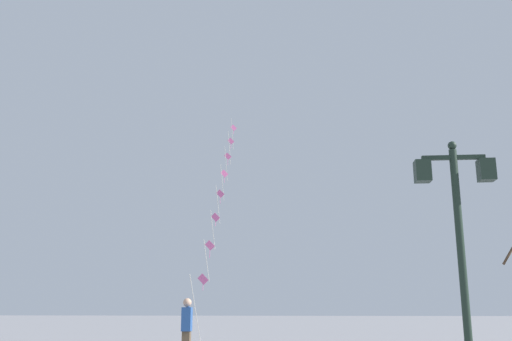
% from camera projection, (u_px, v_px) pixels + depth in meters
% --- Properties ---
extents(twin_lantern_lamp_post, '(1.42, 0.28, 4.48)m').
position_uv_depth(twin_lantern_lamp_post, '(458.00, 214.00, 10.19)').
color(twin_lantern_lamp_post, '#1E2D23').
rests_on(twin_lantern_lamp_post, ground_plane).
extents(kite_train, '(0.89, 14.78, 11.63)m').
position_uv_depth(kite_train, '(220.00, 197.00, 24.28)').
color(kite_train, brown).
rests_on(kite_train, ground_plane).
extents(kite_flyer, '(0.26, 0.61, 1.71)m').
position_uv_depth(kite_flyer, '(187.00, 330.00, 14.60)').
color(kite_flyer, brown).
rests_on(kite_flyer, ground_plane).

